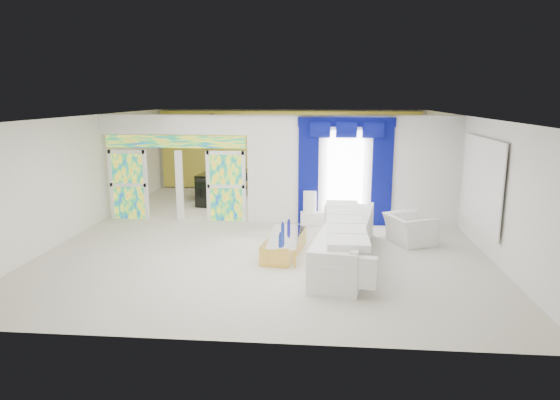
# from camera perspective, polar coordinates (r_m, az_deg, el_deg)

# --- Properties ---
(floor) EXTENTS (12.00, 12.00, 0.00)m
(floor) POSITION_cam_1_polar(r_m,az_deg,el_deg) (13.02, -0.85, -3.62)
(floor) COLOR #B7AF9E
(floor) RESTS_ON ground
(dividing_wall) EXTENTS (5.70, 0.18, 3.00)m
(dividing_wall) POSITION_cam_1_polar(r_m,az_deg,el_deg) (13.65, 8.59, 3.42)
(dividing_wall) COLOR white
(dividing_wall) RESTS_ON ground
(dividing_header) EXTENTS (4.30, 0.18, 0.55)m
(dividing_header) POSITION_cam_1_polar(r_m,az_deg,el_deg) (14.12, -12.18, 8.57)
(dividing_header) COLOR white
(dividing_header) RESTS_ON dividing_wall
(stained_panel_left) EXTENTS (0.95, 0.04, 2.00)m
(stained_panel_left) POSITION_cam_1_polar(r_m,az_deg,el_deg) (14.79, -17.17, 1.71)
(stained_panel_left) COLOR #994C3F
(stained_panel_left) RESTS_ON ground
(stained_panel_right) EXTENTS (0.95, 0.04, 2.00)m
(stained_panel_right) POSITION_cam_1_polar(r_m,az_deg,el_deg) (13.97, -6.27, 1.60)
(stained_panel_right) COLOR #994C3F
(stained_panel_right) RESTS_ON ground
(stained_transom) EXTENTS (4.00, 0.05, 0.35)m
(stained_transom) POSITION_cam_1_polar(r_m,az_deg,el_deg) (14.15, -12.09, 6.65)
(stained_transom) COLOR #994C3F
(stained_transom) RESTS_ON dividing_header
(window_pane) EXTENTS (1.00, 0.02, 2.30)m
(window_pane) POSITION_cam_1_polar(r_m,az_deg,el_deg) (13.54, 7.55, 3.17)
(window_pane) COLOR white
(window_pane) RESTS_ON dividing_wall
(blue_drape_left) EXTENTS (0.55, 0.10, 2.80)m
(blue_drape_left) POSITION_cam_1_polar(r_m,az_deg,el_deg) (13.51, 3.31, 3.02)
(blue_drape_left) COLOR #04044B
(blue_drape_left) RESTS_ON ground
(blue_drape_right) EXTENTS (0.55, 0.10, 2.80)m
(blue_drape_right) POSITION_cam_1_polar(r_m,az_deg,el_deg) (13.60, 11.77, 2.84)
(blue_drape_right) COLOR #04044B
(blue_drape_right) RESTS_ON ground
(blue_pelmet) EXTENTS (2.60, 0.12, 0.25)m
(blue_pelmet) POSITION_cam_1_polar(r_m,az_deg,el_deg) (13.37, 7.72, 8.96)
(blue_pelmet) COLOR #04044B
(blue_pelmet) RESTS_ON dividing_wall
(wall_mirror) EXTENTS (0.04, 2.70, 1.90)m
(wall_mirror) POSITION_cam_1_polar(r_m,az_deg,el_deg) (12.20, 22.37, 1.87)
(wall_mirror) COLOR white
(wall_mirror) RESTS_ON ground
(gold_curtains) EXTENTS (9.70, 0.12, 2.90)m
(gold_curtains) POSITION_cam_1_polar(r_m,az_deg,el_deg) (18.53, 1.01, 5.79)
(gold_curtains) COLOR gold
(gold_curtains) RESTS_ON ground
(white_sofa) EXTENTS (1.58, 4.33, 0.81)m
(white_sofa) POSITION_cam_1_polar(r_m,az_deg,el_deg) (10.75, 7.62, -4.87)
(white_sofa) COLOR silver
(white_sofa) RESTS_ON ground
(coffee_table) EXTENTS (0.93, 1.98, 0.42)m
(coffee_table) POSITION_cam_1_polar(r_m,az_deg,el_deg) (11.12, 0.53, -5.24)
(coffee_table) COLOR gold
(coffee_table) RESTS_ON ground
(console_table) EXTENTS (1.12, 0.41, 0.37)m
(console_table) POSITION_cam_1_polar(r_m,az_deg,el_deg) (13.63, 4.72, -2.14)
(console_table) COLOR silver
(console_table) RESTS_ON ground
(table_lamp) EXTENTS (0.36, 0.36, 0.58)m
(table_lamp) POSITION_cam_1_polar(r_m,az_deg,el_deg) (13.53, 3.48, -0.18)
(table_lamp) COLOR silver
(table_lamp) RESTS_ON console_table
(armchair) EXTENTS (1.28, 1.36, 0.70)m
(armchair) POSITION_cam_1_polar(r_m,az_deg,el_deg) (12.27, 14.79, -3.31)
(armchair) COLOR silver
(armchair) RESTS_ON ground
(grand_piano) EXTENTS (1.47, 1.84, 0.87)m
(grand_piano) POSITION_cam_1_polar(r_m,az_deg,el_deg) (17.40, -6.87, 1.75)
(grand_piano) COLOR black
(grand_piano) RESTS_ON ground
(piano_bench) EXTENTS (0.98, 0.46, 0.32)m
(piano_bench) POSITION_cam_1_polar(r_m,az_deg,el_deg) (15.92, -8.02, -0.25)
(piano_bench) COLOR black
(piano_bench) RESTS_ON ground
(tv_console) EXTENTS (0.58, 0.55, 0.74)m
(tv_console) POSITION_cam_1_polar(r_m,az_deg,el_deg) (16.24, -16.71, 0.36)
(tv_console) COLOR #A68B53
(tv_console) RESTS_ON ground
(chandelier) EXTENTS (0.60, 0.60, 0.60)m
(chandelier) POSITION_cam_1_polar(r_m,az_deg,el_deg) (16.30, -7.81, 8.88)
(chandelier) COLOR gold
(chandelier) RESTS_ON ceiling
(decanters) EXTENTS (0.18, 1.25, 0.26)m
(decanters) POSITION_cam_1_polar(r_m,az_deg,el_deg) (10.98, 0.44, -3.69)
(decanters) COLOR #17148F
(decanters) RESTS_ON coffee_table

